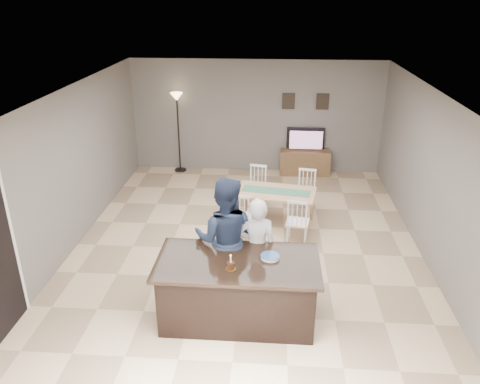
# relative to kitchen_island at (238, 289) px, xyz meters

# --- Properties ---
(floor) EXTENTS (8.00, 8.00, 0.00)m
(floor) POSITION_rel_kitchen_island_xyz_m (0.00, 1.80, -0.45)
(floor) COLOR #D6B489
(floor) RESTS_ON ground
(room_shell) EXTENTS (8.00, 8.00, 8.00)m
(room_shell) POSITION_rel_kitchen_island_xyz_m (0.00, 1.80, 1.22)
(room_shell) COLOR slate
(room_shell) RESTS_ON floor
(kitchen_island) EXTENTS (2.15, 1.10, 0.90)m
(kitchen_island) POSITION_rel_kitchen_island_xyz_m (0.00, 0.00, 0.00)
(kitchen_island) COLOR black
(kitchen_island) RESTS_ON floor
(tv_console) EXTENTS (1.20, 0.40, 0.60)m
(tv_console) POSITION_rel_kitchen_island_xyz_m (1.20, 5.57, -0.15)
(tv_console) COLOR brown
(tv_console) RESTS_ON floor
(television) EXTENTS (0.91, 0.12, 0.53)m
(television) POSITION_rel_kitchen_island_xyz_m (1.20, 5.64, 0.41)
(television) COLOR black
(television) RESTS_ON tv_console
(tv_screen_glow) EXTENTS (0.78, 0.00, 0.78)m
(tv_screen_glow) POSITION_rel_kitchen_island_xyz_m (1.20, 5.56, 0.42)
(tv_screen_glow) COLOR #EB581A
(tv_screen_glow) RESTS_ON tv_console
(picture_frames) EXTENTS (1.10, 0.02, 0.38)m
(picture_frames) POSITION_rel_kitchen_island_xyz_m (1.15, 5.78, 1.30)
(picture_frames) COLOR black
(picture_frames) RESTS_ON room_shell
(woman) EXTENTS (0.58, 0.39, 1.55)m
(woman) POSITION_rel_kitchen_island_xyz_m (0.23, 0.55, 0.32)
(woman) COLOR #B2B2B7
(woman) RESTS_ON floor
(man) EXTENTS (0.93, 0.75, 1.84)m
(man) POSITION_rel_kitchen_island_xyz_m (-0.22, 0.55, 0.47)
(man) COLOR #1B253D
(man) RESTS_ON floor
(birthday_cake) EXTENTS (0.13, 0.13, 0.21)m
(birthday_cake) POSITION_rel_kitchen_island_xyz_m (-0.07, -0.19, 0.49)
(birthday_cake) COLOR gold
(birthday_cake) RESTS_ON kitchen_island
(plate_stack) EXTENTS (0.26, 0.26, 0.04)m
(plate_stack) POSITION_rel_kitchen_island_xyz_m (0.42, 0.10, 0.47)
(plate_stack) COLOR white
(plate_stack) RESTS_ON kitchen_island
(dining_table) EXTENTS (1.64, 1.85, 0.89)m
(dining_table) POSITION_rel_kitchen_island_xyz_m (0.50, 2.85, 0.11)
(dining_table) COLOR tan
(dining_table) RESTS_ON floor
(floor_lamp) EXTENTS (0.29, 0.29, 1.94)m
(floor_lamp) POSITION_rel_kitchen_island_xyz_m (-1.88, 5.59, 1.05)
(floor_lamp) COLOR black
(floor_lamp) RESTS_ON floor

